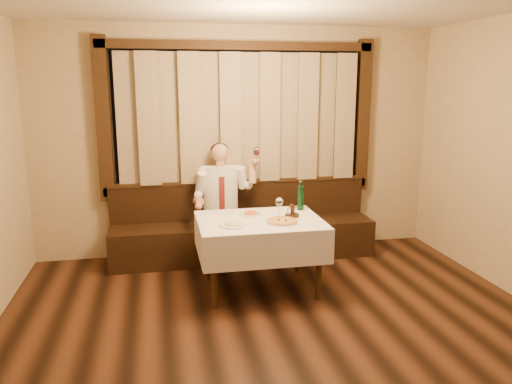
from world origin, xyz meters
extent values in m
cube|color=black|center=(0.00, 0.00, -0.01)|extent=(5.00, 6.00, 0.01)
cube|color=tan|center=(0.00, 3.00, 1.40)|extent=(5.00, 0.01, 2.80)
cube|color=black|center=(0.00, 2.98, 1.70)|extent=(3.00, 0.02, 1.60)
cube|color=orange|center=(-0.70, 2.97, 1.40)|extent=(0.50, 0.01, 0.40)
cube|color=black|center=(0.00, 2.94, 0.85)|extent=(3.30, 0.12, 0.10)
cube|color=black|center=(0.00, 2.94, 2.55)|extent=(3.30, 0.12, 0.10)
cube|color=black|center=(-1.60, 2.94, 1.70)|extent=(0.16, 0.12, 1.90)
cube|color=black|center=(1.60, 2.94, 1.70)|extent=(0.16, 0.12, 1.90)
cube|color=#8B7E59|center=(0.00, 2.88, 1.70)|extent=(2.90, 0.08, 1.55)
cube|color=black|center=(0.00, 2.68, 0.23)|extent=(3.20, 0.60, 0.45)
cube|color=black|center=(0.00, 2.92, 0.68)|extent=(3.20, 0.12, 0.45)
cube|color=black|center=(0.00, 2.92, 0.92)|extent=(3.20, 0.14, 0.04)
cylinder|color=black|center=(-0.52, 1.33, 0.35)|extent=(0.06, 0.06, 0.71)
cylinder|color=black|center=(0.52, 1.33, 0.35)|extent=(0.06, 0.06, 0.71)
cylinder|color=black|center=(-0.52, 2.07, 0.35)|extent=(0.06, 0.06, 0.71)
cylinder|color=black|center=(0.52, 2.07, 0.35)|extent=(0.06, 0.06, 0.71)
cube|color=black|center=(0.00, 1.70, 0.73)|extent=(1.20, 0.90, 0.04)
cube|color=white|center=(0.00, 1.70, 0.75)|extent=(1.26, 0.96, 0.01)
cube|color=white|center=(0.00, 1.22, 0.58)|extent=(1.26, 0.01, 0.35)
cube|color=white|center=(0.00, 2.18, 0.58)|extent=(1.26, 0.01, 0.35)
cube|color=white|center=(-0.63, 1.70, 0.58)|extent=(0.01, 0.96, 0.35)
cube|color=white|center=(0.63, 1.70, 0.58)|extent=(0.01, 0.96, 0.35)
cylinder|color=white|center=(0.19, 1.54, 0.76)|extent=(0.33, 0.33, 0.01)
cylinder|color=#C75F1D|center=(0.19, 1.54, 0.77)|extent=(0.30, 0.30, 0.01)
torus|color=#C08449|center=(0.19, 1.54, 0.78)|extent=(0.31, 0.31, 0.02)
sphere|color=black|center=(0.16, 1.56, 0.78)|extent=(0.02, 0.02, 0.02)
sphere|color=black|center=(0.23, 1.53, 0.78)|extent=(0.02, 0.02, 0.02)
cylinder|color=white|center=(-0.06, 1.89, 0.76)|extent=(0.23, 0.23, 0.01)
ellipsoid|color=#C44A1F|center=(-0.06, 1.89, 0.80)|extent=(0.14, 0.14, 0.06)
cylinder|color=white|center=(-0.31, 1.52, 0.76)|extent=(0.26, 0.26, 0.02)
ellipsoid|color=beige|center=(-0.31, 1.52, 0.81)|extent=(0.16, 0.16, 0.07)
cylinder|color=#104D25|center=(0.52, 2.00, 0.89)|extent=(0.07, 0.07, 0.26)
cylinder|color=#104D25|center=(0.52, 2.00, 1.04)|extent=(0.03, 0.03, 0.06)
cylinder|color=silver|center=(0.52, 2.00, 1.07)|extent=(0.03, 0.03, 0.01)
cylinder|color=white|center=(0.21, 1.74, 0.76)|extent=(0.07, 0.07, 0.01)
cylinder|color=white|center=(0.21, 1.74, 0.82)|extent=(0.01, 0.01, 0.11)
ellipsoid|color=white|center=(0.21, 1.74, 0.92)|extent=(0.08, 0.08, 0.10)
cube|color=black|center=(0.34, 1.69, 0.78)|extent=(0.14, 0.10, 0.04)
cube|color=black|center=(0.34, 1.69, 0.85)|extent=(0.03, 0.07, 0.10)
cylinder|color=white|center=(0.30, 1.68, 0.83)|extent=(0.03, 0.03, 0.08)
cylinder|color=silver|center=(0.30, 1.68, 0.87)|extent=(0.04, 0.04, 0.01)
cylinder|color=white|center=(0.38, 1.71, 0.83)|extent=(0.03, 0.03, 0.08)
cylinder|color=silver|center=(0.38, 1.71, 0.87)|extent=(0.04, 0.04, 0.01)
cube|color=black|center=(-0.27, 2.56, 0.53)|extent=(0.40, 0.45, 0.16)
cube|color=black|center=(-0.38, 2.34, 0.23)|extent=(0.11, 0.12, 0.45)
cube|color=black|center=(-0.16, 2.34, 0.23)|extent=(0.11, 0.12, 0.45)
ellipsoid|color=white|center=(-0.27, 2.71, 0.88)|extent=(0.42, 0.26, 0.54)
cube|color=maroon|center=(-0.27, 2.58, 0.85)|extent=(0.06, 0.01, 0.40)
cylinder|color=tan|center=(-0.27, 2.71, 1.19)|extent=(0.10, 0.10, 0.08)
sphere|color=tan|center=(-0.27, 2.71, 1.32)|extent=(0.21, 0.21, 0.21)
ellipsoid|color=black|center=(-0.27, 2.74, 1.35)|extent=(0.22, 0.22, 0.16)
sphere|color=white|center=(-0.47, 2.71, 1.10)|extent=(0.13, 0.13, 0.13)
sphere|color=white|center=(-0.08, 2.71, 1.10)|extent=(0.13, 0.13, 0.13)
sphere|color=tan|center=(-0.57, 2.30, 0.77)|extent=(0.08, 0.08, 0.08)
sphere|color=tan|center=(0.12, 2.54, 1.23)|extent=(0.10, 0.10, 0.10)
cylinder|color=white|center=(0.12, 2.51, 1.27)|extent=(0.01, 0.01, 0.11)
ellipsoid|color=white|center=(0.12, 2.51, 1.35)|extent=(0.08, 0.08, 0.10)
ellipsoid|color=#4C070F|center=(0.12, 2.51, 1.33)|extent=(0.07, 0.07, 0.06)
camera|label=1|loc=(-1.00, -3.11, 2.13)|focal=35.00mm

